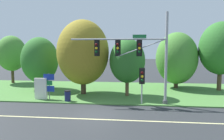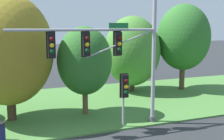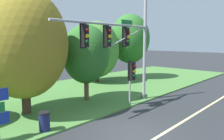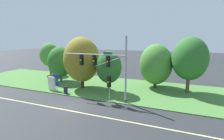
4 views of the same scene
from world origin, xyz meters
name	(u,v)px [view 3 (image 3 of 4)]	position (x,y,z in m)	size (l,w,h in m)	color
ground_plane	(133,132)	(0.00, 0.00, 0.00)	(160.00, 160.00, 0.00)	#282B2D
lane_stripe	(154,139)	(0.00, -1.20, 0.00)	(36.00, 0.16, 0.01)	beige
grass_verge	(44,100)	(0.00, 8.25, 0.05)	(48.00, 11.50, 0.10)	#477A38
traffic_signal_mast	(124,42)	(2.89, 3.02, 4.32)	(8.06, 0.49, 7.45)	#9EA0A5
pedestrian_signal_near_kerb	(132,73)	(3.39, 2.70, 2.24)	(0.46, 0.55, 2.98)	#9EA0A5
tree_behind_signpost	(23,44)	(-2.33, 6.21, 4.24)	(5.13, 5.13, 7.36)	#423021
tree_mid_verge	(86,54)	(2.07, 5.84, 3.47)	(3.40, 3.40, 5.50)	brown
tree_tall_centre	(97,50)	(7.49, 10.49, 3.52)	(4.69, 4.69, 6.36)	#423021
tree_right_far	(130,39)	(11.91, 9.58, 4.64)	(4.52, 4.52, 7.38)	brown
trash_bin	(44,121)	(-2.97, 3.07, 0.57)	(0.56, 0.56, 0.93)	#191E4C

